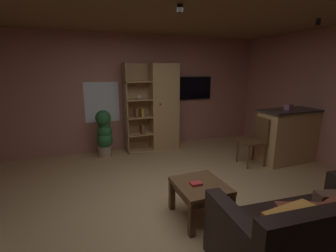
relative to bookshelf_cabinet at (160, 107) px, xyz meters
name	(u,v)px	position (x,y,z in m)	size (l,w,h in m)	color
floor	(179,210)	(-0.65, -2.55, -0.97)	(6.51, 5.59, 0.02)	tan
wall_back	(129,93)	(-0.65, 0.27, 0.32)	(6.63, 0.06, 2.56)	#AD7060
window_pane_back	(102,102)	(-1.27, 0.24, 0.15)	(0.74, 0.01, 0.87)	white
bookshelf_cabinet	(160,107)	(0.00, 0.00, 0.00)	(1.21, 0.41, 1.94)	tan
kitchen_bar_counter	(291,135)	(2.16, -1.74, -0.43)	(1.38, 0.57, 1.06)	tan
tissue_box	(289,107)	(1.96, -1.77, 0.15)	(0.12, 0.12, 0.11)	#995972
leather_couch	(311,238)	(0.08, -3.87, -0.65)	(1.74, 1.02, 0.84)	black
coffee_table	(200,190)	(-0.47, -2.79, -0.60)	(0.59, 0.66, 0.45)	brown
table_book_0	(196,184)	(-0.54, -2.80, -0.49)	(0.14, 0.10, 0.03)	#B22D2D
dining_chair	(256,138)	(1.36, -1.63, -0.43)	(0.46, 0.46, 0.92)	brown
potted_floor_plant	(104,133)	(-1.30, -0.13, -0.44)	(0.33, 0.37, 1.00)	#9E896B
wall_mounted_tv	(193,88)	(0.92, 0.21, 0.40)	(0.99, 0.06, 0.55)	black
track_light_spot_1	(180,8)	(-0.60, -2.42, 1.53)	(0.07, 0.07, 0.09)	black
track_light_spot_2	(318,22)	(1.63, -2.42, 1.53)	(0.07, 0.07, 0.09)	black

